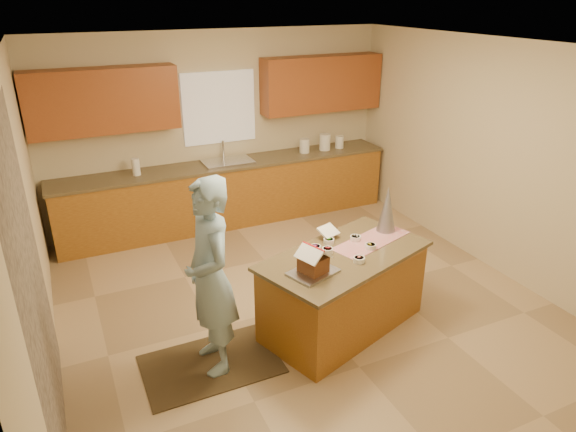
% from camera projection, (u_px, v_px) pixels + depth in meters
% --- Properties ---
extents(floor, '(5.50, 5.50, 0.00)m').
position_uv_depth(floor, '(304.00, 304.00, 5.68)').
color(floor, tan).
rests_on(floor, ground).
extents(ceiling, '(5.50, 5.50, 0.00)m').
position_uv_depth(ceiling, '(308.00, 47.00, 4.60)').
color(ceiling, silver).
rests_on(ceiling, floor).
extents(wall_back, '(5.50, 5.50, 0.00)m').
position_uv_depth(wall_back, '(220.00, 128.00, 7.43)').
color(wall_back, beige).
rests_on(wall_back, floor).
extents(wall_front, '(5.50, 5.50, 0.00)m').
position_uv_depth(wall_front, '(530.00, 348.00, 2.85)').
color(wall_front, beige).
rests_on(wall_front, floor).
extents(wall_left, '(5.50, 5.50, 0.00)m').
position_uv_depth(wall_left, '(29.00, 235.00, 4.17)').
color(wall_left, beige).
rests_on(wall_left, floor).
extents(wall_right, '(5.50, 5.50, 0.00)m').
position_uv_depth(wall_right, '(495.00, 158.00, 6.11)').
color(wall_right, beige).
rests_on(wall_right, floor).
extents(stone_accent, '(0.00, 2.50, 2.50)m').
position_uv_depth(stone_accent, '(36.00, 293.00, 3.56)').
color(stone_accent, gray).
rests_on(stone_accent, wall_left).
extents(window_curtain, '(1.05, 0.03, 1.00)m').
position_uv_depth(window_curtain, '(219.00, 108.00, 7.28)').
color(window_curtain, white).
rests_on(window_curtain, wall_back).
extents(back_counter_base, '(4.80, 0.60, 0.88)m').
position_uv_depth(back_counter_base, '(229.00, 194.00, 7.54)').
color(back_counter_base, '#9E6420').
rests_on(back_counter_base, floor).
extents(back_counter_top, '(4.85, 0.63, 0.04)m').
position_uv_depth(back_counter_top, '(228.00, 164.00, 7.36)').
color(back_counter_top, brown).
rests_on(back_counter_top, back_counter_base).
extents(upper_cabinet_left, '(1.85, 0.35, 0.80)m').
position_uv_depth(upper_cabinet_left, '(103.00, 101.00, 6.46)').
color(upper_cabinet_left, '#974B20').
rests_on(upper_cabinet_left, wall_back).
extents(upper_cabinet_right, '(1.85, 0.35, 0.80)m').
position_uv_depth(upper_cabinet_right, '(322.00, 84.00, 7.66)').
color(upper_cabinet_right, '#974B20').
rests_on(upper_cabinet_right, wall_back).
extents(sink, '(0.70, 0.45, 0.12)m').
position_uv_depth(sink, '(228.00, 165.00, 7.36)').
color(sink, silver).
rests_on(sink, back_counter_top).
extents(faucet, '(0.03, 0.03, 0.28)m').
position_uv_depth(faucet, '(223.00, 150.00, 7.44)').
color(faucet, silver).
rests_on(faucet, back_counter_top).
extents(island_base, '(1.81, 1.30, 0.80)m').
position_uv_depth(island_base, '(343.00, 292.00, 5.16)').
color(island_base, '#9E6420').
rests_on(island_base, floor).
extents(island_top, '(1.90, 1.39, 0.04)m').
position_uv_depth(island_top, '(345.00, 255.00, 4.99)').
color(island_top, brown).
rests_on(island_top, island_base).
extents(table_runner, '(0.96, 0.60, 0.01)m').
position_uv_depth(table_runner, '(371.00, 241.00, 5.25)').
color(table_runner, '#A00B1D').
rests_on(table_runner, island_top).
extents(baking_tray, '(0.49, 0.43, 0.02)m').
position_uv_depth(baking_tray, '(313.00, 272.00, 4.64)').
color(baking_tray, silver).
rests_on(baking_tray, island_top).
extents(cookbook, '(0.24, 0.21, 0.09)m').
position_uv_depth(cookbook, '(328.00, 231.00, 5.27)').
color(cookbook, white).
rests_on(cookbook, island_top).
extents(tinsel_tree, '(0.25, 0.25, 0.50)m').
position_uv_depth(tinsel_tree, '(387.00, 209.00, 5.37)').
color(tinsel_tree, silver).
rests_on(tinsel_tree, island_top).
extents(rug, '(1.22, 0.80, 0.01)m').
position_uv_depth(rug, '(211.00, 364.00, 4.76)').
color(rug, black).
rests_on(rug, floor).
extents(boy, '(0.44, 0.66, 1.80)m').
position_uv_depth(boy, '(210.00, 277.00, 4.42)').
color(boy, '#91B6CD').
rests_on(boy, rug).
extents(canister_a, '(0.15, 0.15, 0.21)m').
position_uv_depth(canister_a, '(304.00, 146.00, 7.78)').
color(canister_a, white).
rests_on(canister_a, back_counter_top).
extents(canister_b, '(0.17, 0.17, 0.25)m').
position_uv_depth(canister_b, '(325.00, 142.00, 7.90)').
color(canister_b, white).
rests_on(canister_b, back_counter_top).
extents(canister_c, '(0.13, 0.13, 0.19)m').
position_uv_depth(canister_c, '(339.00, 142.00, 8.02)').
color(canister_c, white).
rests_on(canister_c, back_counter_top).
extents(paper_towel, '(0.10, 0.10, 0.23)m').
position_uv_depth(paper_towel, '(136.00, 167.00, 6.81)').
color(paper_towel, white).
rests_on(paper_towel, back_counter_top).
extents(gingerbread_house, '(0.32, 0.32, 0.26)m').
position_uv_depth(gingerbread_house, '(313.00, 262.00, 4.59)').
color(gingerbread_house, brown).
rests_on(gingerbread_house, baking_tray).
extents(candy_bowls, '(0.62, 0.57, 0.05)m').
position_uv_depth(candy_bowls, '(343.00, 247.00, 5.06)').
color(candy_bowls, '#943193').
rests_on(candy_bowls, island_top).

